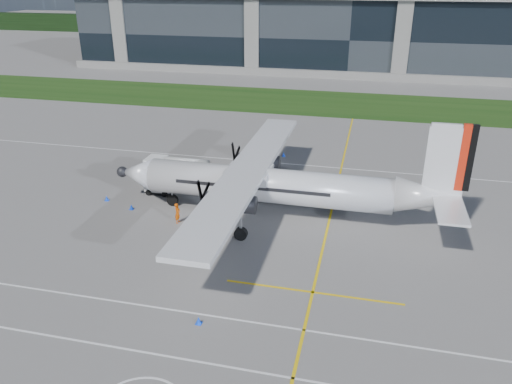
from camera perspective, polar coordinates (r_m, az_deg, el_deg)
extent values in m
plane|color=slate|center=(76.86, 8.78, 8.59)|extent=(400.00, 400.00, 0.00)
cube|color=#183B10|center=(84.59, 9.30, 9.96)|extent=(400.00, 18.00, 0.04)
cube|color=black|center=(114.87, 10.98, 17.20)|extent=(120.00, 20.00, 15.00)
cube|color=black|center=(174.97, 12.08, 17.72)|extent=(400.00, 6.00, 6.00)
cube|color=yellow|center=(48.33, 8.97, -0.59)|extent=(0.20, 70.00, 0.01)
cube|color=white|center=(28.67, -2.05, -19.53)|extent=(90.00, 0.15, 0.01)
imported|color=#F25907|center=(43.04, -8.97, -2.24)|extent=(0.60, 0.84, 2.06)
cone|color=blue|center=(31.57, -6.58, -14.36)|extent=(0.36, 0.36, 0.50)
cone|color=blue|center=(58.61, 3.17, 4.33)|extent=(0.36, 0.36, 0.50)
cone|color=blue|center=(49.02, -16.70, -0.67)|extent=(0.36, 0.36, 0.50)
cone|color=blue|center=(46.61, -14.06, -1.65)|extent=(0.36, 0.36, 0.50)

